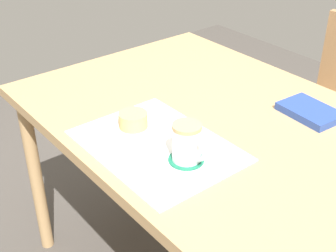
{
  "coord_description": "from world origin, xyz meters",
  "views": [
    {
      "loc": [
        0.89,
        -0.9,
        1.47
      ],
      "look_at": [
        0.02,
        -0.2,
        0.8
      ],
      "focal_mm": 50.0,
      "sensor_mm": 36.0,
      "label": 1
    }
  ],
  "objects": [
    {
      "name": "dining_table",
      "position": [
        0.0,
        0.0,
        0.67
      ],
      "size": [
        1.25,
        0.88,
        0.75
      ],
      "color": "tan",
      "rests_on": "ground_plane"
    },
    {
      "name": "placemat",
      "position": [
        0.02,
        -0.24,
        0.75
      ],
      "size": [
        0.45,
        0.33,
        0.0
      ],
      "primitive_type": "cube",
      "color": "white",
      "rests_on": "dining_table"
    },
    {
      "name": "pastry_plate",
      "position": [
        -0.08,
        -0.25,
        0.76
      ],
      "size": [
        0.16,
        0.16,
        0.01
      ],
      "primitive_type": "cylinder",
      "color": "silver",
      "rests_on": "placemat"
    },
    {
      "name": "pastry",
      "position": [
        -0.08,
        -0.25,
        0.79
      ],
      "size": [
        0.08,
        0.08,
        0.04
      ],
      "primitive_type": "cylinder",
      "color": "#E0A860",
      "rests_on": "pastry_plate"
    },
    {
      "name": "coffee_coaster",
      "position": [
        0.13,
        -0.23,
        0.76
      ],
      "size": [
        0.1,
        0.1,
        0.0
      ],
      "primitive_type": "cylinder",
      "color": "#196B4C",
      "rests_on": "placemat"
    },
    {
      "name": "coffee_mug",
      "position": [
        0.13,
        -0.23,
        0.81
      ],
      "size": [
        0.11,
        0.08,
        0.11
      ],
      "color": "white",
      "rests_on": "coffee_coaster"
    },
    {
      "name": "teaspoon",
      "position": [
        -0.1,
        -0.39,
        0.76
      ],
      "size": [
        0.13,
        0.04,
        0.01
      ],
      "primitive_type": "cylinder",
      "rotation": [
        0.0,
        1.57,
        -0.28
      ],
      "color": "silver",
      "rests_on": "placemat"
    },
    {
      "name": "small_book",
      "position": [
        0.18,
        0.24,
        0.76
      ],
      "size": [
        0.19,
        0.14,
        0.02
      ],
      "primitive_type": "cube",
      "rotation": [
        0.0,
        0.0,
        -0.07
      ],
      "color": "navy",
      "rests_on": "dining_table"
    }
  ]
}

